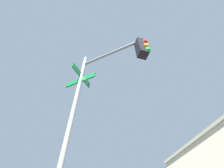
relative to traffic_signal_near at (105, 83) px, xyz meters
name	(u,v)px	position (x,y,z in m)	size (l,w,h in m)	color
traffic_signal_near	(105,83)	(0.00, 0.00, 0.00)	(1.98, 2.22, 6.31)	slate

